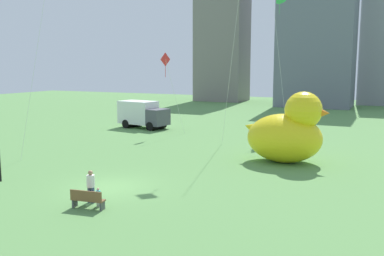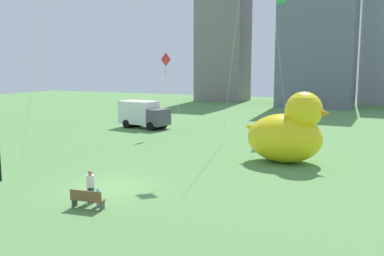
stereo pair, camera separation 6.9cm
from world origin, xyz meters
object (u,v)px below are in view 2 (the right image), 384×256
Objects in this scene: person_adult at (91,185)px; box_truck at (143,115)px; park_bench at (87,199)px; kite_red at (166,62)px; giant_inflatable_duck at (288,132)px; person_child at (98,196)px.

person_adult is 0.28× the size of box_truck.
park_bench is 1.00m from person_adult.
kite_red is (-6.95, 20.30, 6.04)m from person_adult.
box_truck is (-11.05, 22.51, 0.55)m from person_adult.
box_truck is 7.20m from kite_red.
box_truck reaches higher than person_adult.
box_truck is at bearing 116.20° from park_bench.
giant_inflatable_duck is at bearing -29.06° from box_truck.
kite_red is (-13.50, 7.56, 4.85)m from giant_inflatable_duck.
box_truck is (-17.59, 9.78, -0.64)m from giant_inflatable_duck.
giant_inflatable_duck reaches higher than person_adult.
park_bench is at bearing -70.72° from kite_red.
park_bench is 0.28× the size of giant_inflatable_duck.
person_adult is at bearing -71.09° from kite_red.
person_child is (0.24, 0.50, 0.03)m from park_bench.
park_bench is 1.82× the size of person_child.
park_bench is at bearing -62.19° from person_adult.
park_bench is at bearing -115.85° from person_child.
giant_inflatable_duck is at bearing 65.78° from person_child.
box_truck is at bearing 117.18° from person_child.
person_adult is at bearing -117.18° from giant_inflatable_duck.
person_adult is 1.76× the size of person_child.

